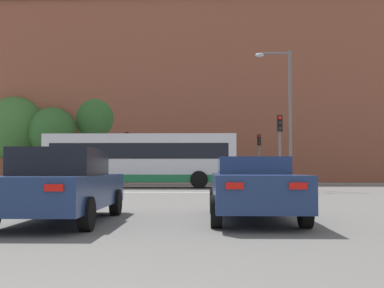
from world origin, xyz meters
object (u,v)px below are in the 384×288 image
(car_saloon_left, at_px, (61,185))
(pedestrian_waiting, at_px, (236,169))
(bus_crossing_lead, at_px, (141,159))
(traffic_light_far_right, at_px, (259,150))
(street_lamp_junction, at_px, (284,105))
(car_roadster_right, at_px, (253,188))
(traffic_light_near_right, at_px, (280,140))
(traffic_light_far_left, at_px, (127,149))

(car_saloon_left, distance_m, pedestrian_waiting, 26.91)
(bus_crossing_lead, distance_m, traffic_light_far_right, 10.32)
(street_lamp_junction, bearing_deg, car_roadster_right, -101.99)
(car_roadster_right, relative_size, bus_crossing_lead, 0.43)
(traffic_light_near_right, relative_size, street_lamp_junction, 0.50)
(street_lamp_junction, bearing_deg, bus_crossing_lead, 163.44)
(traffic_light_far_right, relative_size, traffic_light_near_right, 0.96)
(traffic_light_near_right, bearing_deg, bus_crossing_lead, 147.44)
(car_roadster_right, bearing_deg, traffic_light_far_left, 106.07)
(car_saloon_left, xyz_separation_m, car_roadster_right, (4.19, 0.56, -0.08))
(traffic_light_far_left, height_order, street_lamp_junction, street_lamp_junction)
(car_saloon_left, xyz_separation_m, traffic_light_far_left, (-2.65, 24.68, 1.77))
(pedestrian_waiting, bearing_deg, traffic_light_far_right, -9.37)
(car_saloon_left, xyz_separation_m, traffic_light_far_right, (7.06, 24.94, 1.66))
(car_roadster_right, relative_size, traffic_light_far_left, 1.26)
(car_saloon_left, bearing_deg, car_roadster_right, 7.27)
(bus_crossing_lead, height_order, traffic_light_far_right, traffic_light_far_right)
(car_saloon_left, xyz_separation_m, pedestrian_waiting, (5.46, 26.35, 0.25))
(traffic_light_far_right, bearing_deg, car_roadster_right, -96.72)
(car_saloon_left, distance_m, traffic_light_near_right, 15.13)
(street_lamp_junction, bearing_deg, car_saloon_left, -115.19)
(car_roadster_right, relative_size, pedestrian_waiting, 2.70)
(car_roadster_right, relative_size, traffic_light_near_right, 1.27)
(car_saloon_left, relative_size, traffic_light_far_left, 1.28)
(car_saloon_left, relative_size, traffic_light_far_right, 1.35)
(street_lamp_junction, bearing_deg, pedestrian_waiting, 100.49)
(traffic_light_far_right, xyz_separation_m, pedestrian_waiting, (-1.60, 1.41, -1.41))
(car_roadster_right, bearing_deg, traffic_light_near_right, 78.81)
(car_saloon_left, relative_size, car_roadster_right, 1.02)
(bus_crossing_lead, xyz_separation_m, traffic_light_far_left, (-1.94, 6.49, 0.89))
(bus_crossing_lead, distance_m, traffic_light_far_left, 6.83)
(car_saloon_left, relative_size, bus_crossing_lead, 0.44)
(car_saloon_left, height_order, car_roadster_right, car_saloon_left)
(street_lamp_junction, distance_m, pedestrian_waiting, 11.32)
(car_saloon_left, height_order, traffic_light_near_right, traffic_light_near_right)
(traffic_light_far_left, xyz_separation_m, pedestrian_waiting, (8.11, 1.68, -1.53))
(car_roadster_right, xyz_separation_m, bus_crossing_lead, (-4.89, 17.63, 0.96))
(car_roadster_right, height_order, traffic_light_far_right, traffic_light_far_right)
(car_roadster_right, distance_m, traffic_light_far_right, 24.61)
(bus_crossing_lead, bearing_deg, pedestrian_waiting, 142.94)
(car_saloon_left, relative_size, traffic_light_near_right, 1.29)
(bus_crossing_lead, bearing_deg, street_lamp_junction, 73.44)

